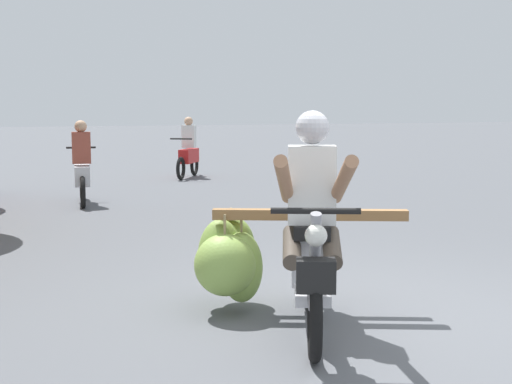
{
  "coord_description": "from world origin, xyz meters",
  "views": [
    {
      "loc": [
        -3.0,
        -4.31,
        1.59
      ],
      "look_at": [
        -0.7,
        1.04,
        0.9
      ],
      "focal_mm": 49.31,
      "sensor_mm": 36.0,
      "label": 1
    }
  ],
  "objects": [
    {
      "name": "motorbike_distant_ahead_right",
      "position": [
        -1.07,
        7.5,
        0.57
      ],
      "size": [
        0.53,
        1.61,
        1.4
      ],
      "color": "black",
      "rests_on": "ground"
    },
    {
      "name": "ground_plane",
      "position": [
        0.0,
        0.0,
        0.0
      ],
      "size": [
        120.0,
        120.0,
        0.0
      ],
      "primitive_type": "plane",
      "color": "#56595E"
    },
    {
      "name": "motorbike_main_loaded",
      "position": [
        -0.87,
        0.47,
        0.53
      ],
      "size": [
        1.64,
        1.99,
        1.58
      ],
      "color": "black",
      "rests_on": "ground"
    },
    {
      "name": "motorbike_distant_ahead_left",
      "position": [
        1.98,
        11.22,
        0.57
      ],
      "size": [
        0.99,
        1.38,
        1.4
      ],
      "color": "black",
      "rests_on": "ground"
    }
  ]
}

